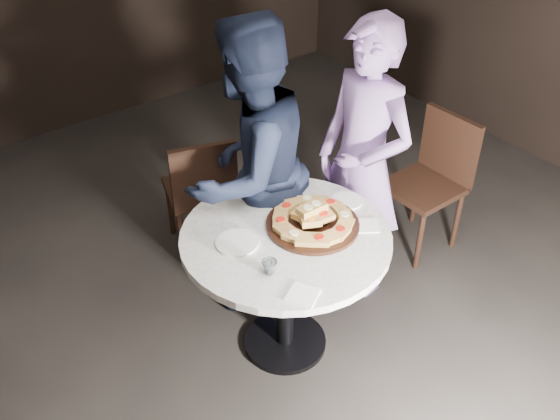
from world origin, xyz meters
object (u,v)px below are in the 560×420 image
Objects in this scene: water_glass at (269,267)px; diner_teal at (363,164)px; chair_far at (202,189)px; chair_right at (434,174)px; focaccia_pile at (313,218)px; diner_navy at (248,172)px; table at (286,257)px; serving_board at (313,224)px.

diner_teal is (0.99, 0.39, 0.02)m from water_glass.
chair_far is 1.59m from chair_right.
focaccia_pile is at bearing -73.71° from diner_teal.
focaccia_pile is 0.62m from diner_teal.
diner_navy is (0.36, 0.70, 0.05)m from water_glass.
water_glass is 0.04× the size of diner_teal.
table is 1.46m from chair_right.
focaccia_pile is 0.24× the size of diner_navy.
diner_teal reaches higher than table.
chair_far is (-0.07, 1.07, -0.32)m from serving_board.
table is at bearing 102.31° from chair_far.
diner_navy is at bearing 94.60° from focaccia_pile.
water_glass is at bearing -142.20° from table.
chair_far reaches higher than serving_board.
water_glass is 0.08× the size of chair_far.
water_glass is at bearing 91.87° from chair_far.
serving_board reaches higher than table.
diner_teal is (0.65, -0.84, 0.36)m from chair_far.
water_glass is at bearing -158.32° from serving_board.
diner_teal reaches higher than chair_right.
chair_right is 0.52× the size of diner_navy.
chair_far is at bearing 93.86° from serving_board.
chair_far is at bearing -147.24° from diner_teal.
focaccia_pile is at bearing 21.79° from water_glass.
diner_navy is (-0.04, 0.54, 0.03)m from focaccia_pile.
serving_board is 0.55m from diner_navy.
serving_board is at bearing -73.63° from diner_teal.
diner_navy is 0.70m from diner_teal.
serving_board is 0.44m from water_glass.
serving_board is at bearing -85.19° from focaccia_pile.
chair_right is at bearing 151.93° from diner_navy.
serving_board is 1.12× the size of focaccia_pile.
focaccia_pile is 0.25× the size of diner_teal.
serving_board is (0.16, -0.03, 0.17)m from table.
serving_board is at bearing -10.94° from table.
diner_teal is at bearing 21.46° from focaccia_pile.
diner_navy is at bearing -121.57° from diner_teal.
focaccia_pile is 5.81× the size of water_glass.
table is 2.79× the size of serving_board.
table is at bearing 169.06° from serving_board.
chair_far is 0.50× the size of diner_navy.
diner_teal is at bearing 138.62° from diner_navy.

